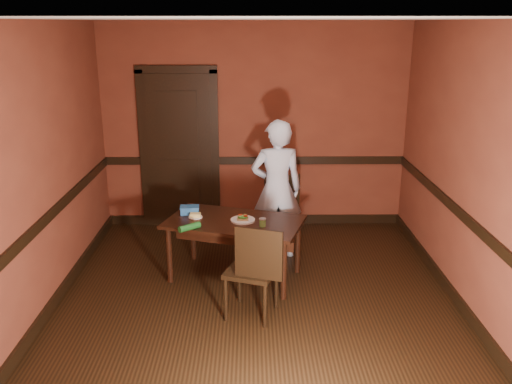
{
  "coord_description": "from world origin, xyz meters",
  "views": [
    {
      "loc": [
        -0.05,
        -4.82,
        2.67
      ],
      "look_at": [
        0.0,
        0.35,
        1.05
      ],
      "focal_mm": 38.0,
      "sensor_mm": 36.0,
      "label": 1
    }
  ],
  "objects_px": {
    "cheese_saucer": "(195,216)",
    "chair_near": "(251,269)",
    "person": "(277,189)",
    "food_tub": "(190,210)",
    "sauce_jar": "(263,222)",
    "chair_far": "(278,219)",
    "dining_table": "(235,249)",
    "sandwich_plate": "(243,219)"
  },
  "relations": [
    {
      "from": "person",
      "to": "dining_table",
      "type": "bearing_deg",
      "value": 46.09
    },
    {
      "from": "person",
      "to": "cheese_saucer",
      "type": "relative_size",
      "value": 10.88
    },
    {
      "from": "chair_near",
      "to": "person",
      "type": "relative_size",
      "value": 0.58
    },
    {
      "from": "chair_far",
      "to": "sauce_jar",
      "type": "relative_size",
      "value": 10.96
    },
    {
      "from": "sauce_jar",
      "to": "dining_table",
      "type": "bearing_deg",
      "value": 149.35
    },
    {
      "from": "chair_near",
      "to": "food_tub",
      "type": "distance_m",
      "value": 1.23
    },
    {
      "from": "person",
      "to": "food_tub",
      "type": "relative_size",
      "value": 7.58
    },
    {
      "from": "dining_table",
      "to": "sauce_jar",
      "type": "xyz_separation_m",
      "value": [
        0.3,
        -0.18,
        0.37
      ]
    },
    {
      "from": "dining_table",
      "to": "sauce_jar",
      "type": "height_order",
      "value": "sauce_jar"
    },
    {
      "from": "person",
      "to": "sandwich_plate",
      "type": "height_order",
      "value": "person"
    },
    {
      "from": "sauce_jar",
      "to": "chair_far",
      "type": "bearing_deg",
      "value": 75.11
    },
    {
      "from": "chair_far",
      "to": "dining_table",
      "type": "bearing_deg",
      "value": -149.08
    },
    {
      "from": "chair_near",
      "to": "sauce_jar",
      "type": "xyz_separation_m",
      "value": [
        0.12,
        0.61,
        0.23
      ]
    },
    {
      "from": "chair_far",
      "to": "sandwich_plate",
      "type": "bearing_deg",
      "value": -142.77
    },
    {
      "from": "sandwich_plate",
      "to": "chair_far",
      "type": "bearing_deg",
      "value": 54.87
    },
    {
      "from": "sauce_jar",
      "to": "food_tub",
      "type": "xyz_separation_m",
      "value": [
        -0.79,
        0.39,
        0.0
      ]
    },
    {
      "from": "cheese_saucer",
      "to": "chair_near",
      "type": "bearing_deg",
      "value": -55.7
    },
    {
      "from": "dining_table",
      "to": "sauce_jar",
      "type": "distance_m",
      "value": 0.51
    },
    {
      "from": "person",
      "to": "sauce_jar",
      "type": "distance_m",
      "value": 0.8
    },
    {
      "from": "dining_table",
      "to": "food_tub",
      "type": "relative_size",
      "value": 6.52
    },
    {
      "from": "chair_near",
      "to": "sandwich_plate",
      "type": "distance_m",
      "value": 0.81
    },
    {
      "from": "chair_far",
      "to": "food_tub",
      "type": "bearing_deg",
      "value": -178.41
    },
    {
      "from": "person",
      "to": "cheese_saucer",
      "type": "height_order",
      "value": "person"
    },
    {
      "from": "person",
      "to": "sauce_jar",
      "type": "relative_size",
      "value": 19.01
    },
    {
      "from": "sauce_jar",
      "to": "sandwich_plate",
      "type": "bearing_deg",
      "value": 141.83
    },
    {
      "from": "chair_far",
      "to": "food_tub",
      "type": "distance_m",
      "value": 1.07
    },
    {
      "from": "chair_far",
      "to": "chair_near",
      "type": "distance_m",
      "value": 1.38
    },
    {
      "from": "sandwich_plate",
      "to": "food_tub",
      "type": "bearing_deg",
      "value": 158.99
    },
    {
      "from": "cheese_saucer",
      "to": "person",
      "type": "bearing_deg",
      "value": 29.23
    },
    {
      "from": "sauce_jar",
      "to": "food_tub",
      "type": "distance_m",
      "value": 0.88
    },
    {
      "from": "cheese_saucer",
      "to": "sauce_jar",
      "type": "bearing_deg",
      "value": -20.56
    },
    {
      "from": "chair_far",
      "to": "food_tub",
      "type": "height_order",
      "value": "chair_far"
    },
    {
      "from": "dining_table",
      "to": "food_tub",
      "type": "bearing_deg",
      "value": 174.38
    },
    {
      "from": "sauce_jar",
      "to": "chair_near",
      "type": "bearing_deg",
      "value": -100.66
    },
    {
      "from": "chair_far",
      "to": "cheese_saucer",
      "type": "xyz_separation_m",
      "value": [
        -0.91,
        -0.46,
        0.21
      ]
    },
    {
      "from": "chair_near",
      "to": "chair_far",
      "type": "bearing_deg",
      "value": -84.37
    },
    {
      "from": "chair_far",
      "to": "sauce_jar",
      "type": "distance_m",
      "value": 0.79
    },
    {
      "from": "sandwich_plate",
      "to": "chair_near",
      "type": "bearing_deg",
      "value": -83.37
    },
    {
      "from": "cheese_saucer",
      "to": "food_tub",
      "type": "bearing_deg",
      "value": 121.76
    },
    {
      "from": "person",
      "to": "food_tub",
      "type": "bearing_deg",
      "value": 16.32
    },
    {
      "from": "chair_far",
      "to": "cheese_saucer",
      "type": "height_order",
      "value": "chair_far"
    },
    {
      "from": "dining_table",
      "to": "sandwich_plate",
      "type": "xyz_separation_m",
      "value": [
        0.09,
        -0.01,
        0.35
      ]
    }
  ]
}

